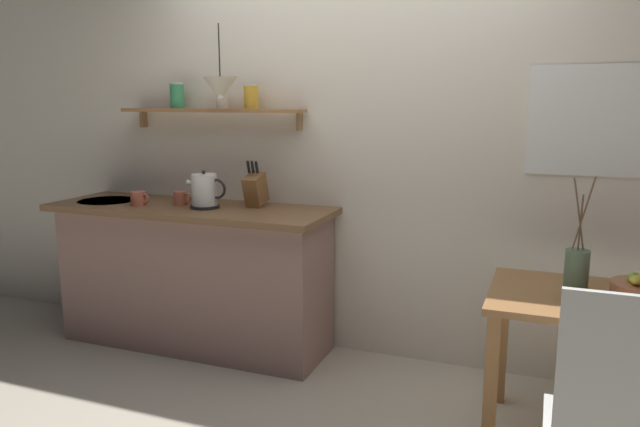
% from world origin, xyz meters
% --- Properties ---
extents(ground_plane, '(14.00, 14.00, 0.00)m').
position_xyz_m(ground_plane, '(0.00, 0.00, 0.00)').
color(ground_plane, '#BCB29E').
extents(back_wall, '(6.80, 0.11, 2.70)m').
position_xyz_m(back_wall, '(0.21, 0.65, 1.35)').
color(back_wall, silver).
rests_on(back_wall, ground_plane).
extents(kitchen_counter, '(1.83, 0.63, 0.93)m').
position_xyz_m(kitchen_counter, '(-1.00, 0.32, 0.47)').
color(kitchen_counter, gray).
rests_on(kitchen_counter, ground_plane).
extents(wall_shelf, '(1.26, 0.20, 0.30)m').
position_xyz_m(wall_shelf, '(-0.93, 0.49, 1.55)').
color(wall_shelf, '#9E6B3D').
extents(dining_table, '(1.03, 0.69, 0.72)m').
position_xyz_m(dining_table, '(1.40, -0.06, 0.61)').
color(dining_table, '#9E6B3D').
rests_on(dining_table, ground_plane).
extents(dining_chair_near, '(0.41, 0.39, 1.00)m').
position_xyz_m(dining_chair_near, '(1.36, -0.82, 0.54)').
color(dining_chair_near, silver).
rests_on(dining_chair_near, ground_plane).
extents(twig_vase, '(0.11, 0.11, 0.53)m').
position_xyz_m(twig_vase, '(1.25, -0.03, 0.83)').
color(twig_vase, '#567056').
rests_on(twig_vase, dining_table).
extents(electric_kettle, '(0.27, 0.18, 0.23)m').
position_xyz_m(electric_kettle, '(-0.87, 0.27, 1.03)').
color(electric_kettle, black).
rests_on(electric_kettle, kitchen_counter).
extents(knife_block, '(0.10, 0.19, 0.29)m').
position_xyz_m(knife_block, '(-0.60, 0.42, 1.04)').
color(knife_block, brown).
rests_on(knife_block, kitchen_counter).
extents(coffee_mug_by_sink, '(0.13, 0.10, 0.09)m').
position_xyz_m(coffee_mug_by_sink, '(-1.32, 0.21, 0.97)').
color(coffee_mug_by_sink, '#C6664C').
rests_on(coffee_mug_by_sink, kitchen_counter).
extents(coffee_mug_spare, '(0.12, 0.09, 0.09)m').
position_xyz_m(coffee_mug_spare, '(-1.07, 0.31, 0.97)').
color(coffee_mug_spare, '#C6664C').
rests_on(coffee_mug_spare, kitchen_counter).
extents(pendant_lamp, '(0.20, 0.20, 0.44)m').
position_xyz_m(pendant_lamp, '(-0.75, 0.29, 1.65)').
color(pendant_lamp, black).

